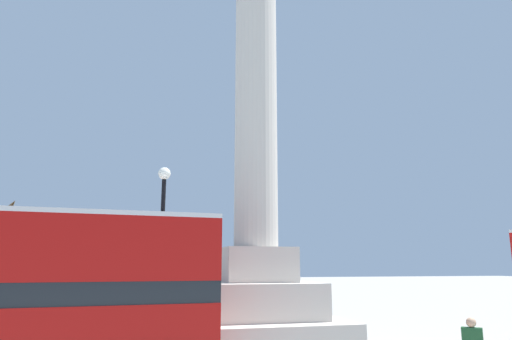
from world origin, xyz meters
TOP-DOWN VIEW (x-y plane):
  - monument_column at (0.00, 0.00)m, footprint 5.72×5.72m
  - bus_a at (-7.27, -3.90)m, footprint 10.29×3.36m
  - street_lamp at (-3.51, -1.53)m, footprint 0.41×0.41m

SIDE VIEW (x-z plane):
  - bus_a at x=-7.27m, z-range 0.23..4.60m
  - street_lamp at x=-3.51m, z-range 0.30..6.51m
  - monument_column at x=0.00m, z-range -5.21..19.80m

